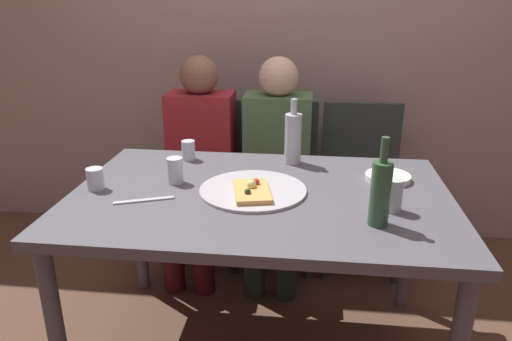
{
  "coord_description": "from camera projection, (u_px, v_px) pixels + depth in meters",
  "views": [
    {
      "loc": [
        0.18,
        -1.68,
        1.47
      ],
      "look_at": [
        -0.03,
        0.11,
        0.8
      ],
      "focal_mm": 33.45,
      "sensor_mm": 36.0,
      "label": 1
    }
  ],
  "objects": [
    {
      "name": "tumbler_far",
      "position": [
        393.0,
        195.0,
        1.66
      ],
      "size": [
        0.06,
        0.06,
        0.12
      ],
      "primitive_type": "cylinder",
      "color": "#B7C6BC",
      "rests_on": "dining_table"
    },
    {
      "name": "back_wall",
      "position": [
        284.0,
        25.0,
        2.81
      ],
      "size": [
        6.0,
        0.1,
        2.6
      ],
      "primitive_type": "cube",
      "color": "gray",
      "rests_on": "ground_plane"
    },
    {
      "name": "guest_in_sweater",
      "position": [
        198.0,
        156.0,
        2.59
      ],
      "size": [
        0.36,
        0.56,
        1.17
      ],
      "rotation": [
        0.0,
        0.0,
        3.14
      ],
      "color": "maroon",
      "rests_on": "ground_plane"
    },
    {
      "name": "wine_bottle",
      "position": [
        293.0,
        138.0,
        2.12
      ],
      "size": [
        0.08,
        0.08,
        0.29
      ],
      "color": "#B2BCC1",
      "rests_on": "dining_table"
    },
    {
      "name": "wine_glass",
      "position": [
        188.0,
        150.0,
        2.19
      ],
      "size": [
        0.06,
        0.06,
        0.09
      ],
      "primitive_type": "cylinder",
      "color": "silver",
      "rests_on": "dining_table"
    },
    {
      "name": "tumbler_near",
      "position": [
        175.0,
        170.0,
        1.92
      ],
      "size": [
        0.06,
        0.06,
        0.11
      ],
      "primitive_type": "cylinder",
      "color": "silver",
      "rests_on": "dining_table"
    },
    {
      "name": "dining_table",
      "position": [
        260.0,
        211.0,
        1.86
      ],
      "size": [
        1.46,
        0.95,
        0.75
      ],
      "color": "#4C4C51",
      "rests_on": "ground_plane"
    },
    {
      "name": "chair_left",
      "position": [
        205.0,
        169.0,
        2.78
      ],
      "size": [
        0.44,
        0.44,
        0.9
      ],
      "rotation": [
        0.0,
        0.0,
        3.14
      ],
      "color": "#2D3833",
      "rests_on": "ground_plane"
    },
    {
      "name": "short_glass",
      "position": [
        95.0,
        179.0,
        1.86
      ],
      "size": [
        0.07,
        0.07,
        0.09
      ],
      "primitive_type": "cylinder",
      "color": "silver",
      "rests_on": "dining_table"
    },
    {
      "name": "chair_middle",
      "position": [
        278.0,
        172.0,
        2.73
      ],
      "size": [
        0.44,
        0.44,
        0.9
      ],
      "rotation": [
        0.0,
        0.0,
        3.14
      ],
      "color": "#2D3833",
      "rests_on": "ground_plane"
    },
    {
      "name": "table_knife",
      "position": [
        144.0,
        200.0,
        1.76
      ],
      "size": [
        0.21,
        0.1,
        0.01
      ],
      "primitive_type": "cube",
      "rotation": [
        0.0,
        0.0,
        3.52
      ],
      "color": "#B7B7BC",
      "rests_on": "dining_table"
    },
    {
      "name": "plate_stack",
      "position": [
        388.0,
        177.0,
        1.96
      ],
      "size": [
        0.18,
        0.18,
        0.03
      ],
      "primitive_type": "cylinder",
      "color": "white",
      "rests_on": "dining_table"
    },
    {
      "name": "pizza_slice_last",
      "position": [
        252.0,
        190.0,
        1.8
      ],
      "size": [
        0.17,
        0.24,
        0.05
      ],
      "color": "tan",
      "rests_on": "pizza_tray"
    },
    {
      "name": "guest_in_beanie",
      "position": [
        276.0,
        159.0,
        2.55
      ],
      "size": [
        0.36,
        0.56,
        1.17
      ],
      "rotation": [
        0.0,
        0.0,
        3.14
      ],
      "color": "#4C6B47",
      "rests_on": "ground_plane"
    },
    {
      "name": "chair_right",
      "position": [
        360.0,
        175.0,
        2.68
      ],
      "size": [
        0.44,
        0.44,
        0.9
      ],
      "rotation": [
        0.0,
        0.0,
        3.14
      ],
      "color": "#2D3833",
      "rests_on": "ground_plane"
    },
    {
      "name": "pizza_tray",
      "position": [
        253.0,
        190.0,
        1.84
      ],
      "size": [
        0.42,
        0.42,
        0.01
      ],
      "primitive_type": "cylinder",
      "color": "#ADADB2",
      "rests_on": "dining_table"
    },
    {
      "name": "beer_bottle",
      "position": [
        380.0,
        192.0,
        1.54
      ],
      "size": [
        0.07,
        0.07,
        0.3
      ],
      "color": "#2D5133",
      "rests_on": "dining_table"
    }
  ]
}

